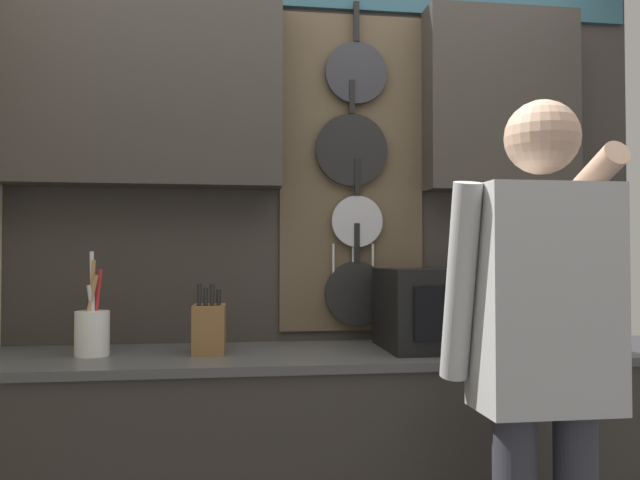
# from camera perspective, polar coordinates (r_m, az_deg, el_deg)

# --- Properties ---
(back_wall_unit) EXTENTS (2.85, 0.20, 2.54)m
(back_wall_unit) POSITION_cam_1_polar(r_m,az_deg,el_deg) (2.50, -2.16, 5.08)
(back_wall_unit) COLOR #38332D
(back_wall_unit) RESTS_ON ground_plane
(microwave) EXTENTS (0.48, 0.39, 0.29)m
(microwave) POSITION_cam_1_polar(r_m,az_deg,el_deg) (2.35, 11.57, -6.16)
(microwave) COLOR black
(microwave) RESTS_ON base_cabinet_counter
(knife_block) EXTENTS (0.11, 0.15, 0.25)m
(knife_block) POSITION_cam_1_polar(r_m,az_deg,el_deg) (2.23, -10.10, -7.96)
(knife_block) COLOR brown
(knife_block) RESTS_ON base_cabinet_counter
(utensil_crock) EXTENTS (0.11, 0.11, 0.36)m
(utensil_crock) POSITION_cam_1_polar(r_m,az_deg,el_deg) (2.28, -20.14, -7.70)
(utensil_crock) COLOR white
(utensil_crock) RESTS_ON base_cabinet_counter
(person) EXTENTS (0.54, 0.63, 1.71)m
(person) POSITION_cam_1_polar(r_m,az_deg,el_deg) (1.88, 19.64, -8.97)
(person) COLOR #383842
(person) RESTS_ON ground_plane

